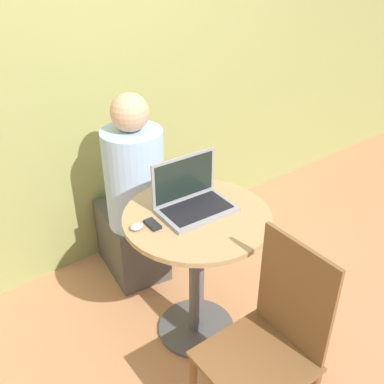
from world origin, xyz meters
The scene contains 8 objects.
ground_plane centered at (0.00, 0.00, 0.00)m, with size 12.00×12.00×0.00m, color tan.
back_wall centered at (0.00, 0.97, 1.30)m, with size 7.00×0.05×2.60m.
round_table centered at (0.00, 0.00, 0.55)m, with size 0.71×0.71×0.77m.
laptop centered at (0.02, 0.06, 0.82)m, with size 0.36×0.25×0.25m.
cell_phone centered at (-0.22, 0.05, 0.78)m, with size 0.05×0.09×0.02m.
computer_mouse centered at (-0.29, 0.07, 0.78)m, with size 0.06×0.05×0.03m.
chair_empty centered at (-0.09, -0.59, 0.48)m, with size 0.40×0.40×0.94m.
person_seated centered at (-0.01, 0.61, 0.51)m, with size 0.38×0.54×1.22m.
Camera 1 is at (-1.09, -1.39, 1.96)m, focal length 42.00 mm.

